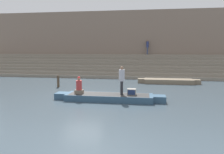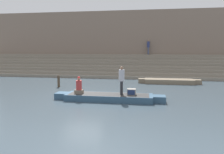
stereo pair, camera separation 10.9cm
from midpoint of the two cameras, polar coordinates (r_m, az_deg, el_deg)
The scene contains 10 objects.
ground_plane at distance 14.47m, azimuth -7.85°, elevation -5.16°, with size 120.00×120.00×0.00m, color #3D4C56.
ghat_steps at distance 26.36m, azimuth -0.18°, elevation 2.45°, with size 36.00×5.72×2.43m.
back_wall at distance 28.87m, azimuth 0.64°, elevation 8.98°, with size 34.20×1.28×7.92m.
rowboat_main at distance 13.34m, azimuth -1.03°, elevation -5.25°, with size 6.74×1.53×0.38m.
person_standing at distance 13.08m, azimuth 2.32°, elevation -0.37°, with size 0.35×0.35×1.70m.
person_rowing at distance 13.54m, azimuth -8.84°, elevation -2.55°, with size 0.49×0.39×1.07m.
tv_set at distance 13.14m, azimuth 4.91°, elevation -3.86°, with size 0.51×0.46×0.37m.
moored_boat_shore at distance 20.44m, azimuth 14.38°, elevation -1.03°, with size 5.52×1.31×0.41m.
mooring_post at distance 18.52m, azimuth -14.04°, elevation -1.05°, with size 0.20×0.20×0.96m, color #473828.
person_on_steps at distance 27.62m, azimuth 9.13°, elevation 8.02°, with size 0.32×0.32×1.80m.
Camera 1 is at (4.01, -13.54, 3.12)m, focal length 35.00 mm.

